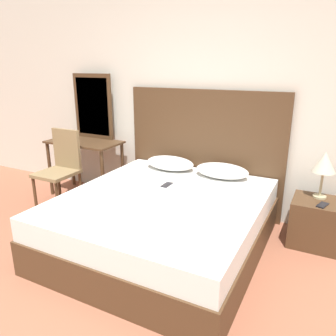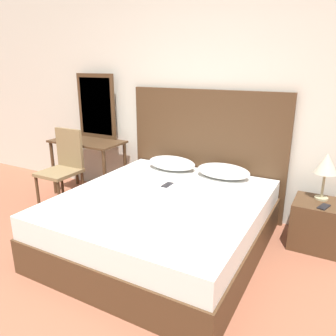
# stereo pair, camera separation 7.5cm
# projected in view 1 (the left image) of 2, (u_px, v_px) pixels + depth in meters

# --- Properties ---
(wall_back) EXTENTS (10.00, 0.06, 2.70)m
(wall_back) POSITION_uv_depth(u_px,v_px,m) (201.00, 98.00, 3.80)
(wall_back) COLOR silver
(wall_back) RESTS_ON ground_plane
(bed) EXTENTS (1.81, 1.99, 0.53)m
(bed) POSITION_uv_depth(u_px,v_px,m) (163.00, 222.00, 3.16)
(bed) COLOR #4C331E
(bed) RESTS_ON ground_plane
(headboard) EXTENTS (1.90, 0.05, 1.45)m
(headboard) POSITION_uv_depth(u_px,v_px,m) (203.00, 152.00, 3.89)
(headboard) COLOR #4C331E
(headboard) RESTS_ON ground_plane
(pillow_left) EXTENTS (0.59, 0.35, 0.15)m
(pillow_left) POSITION_uv_depth(u_px,v_px,m) (170.00, 163.00, 3.85)
(pillow_left) COLOR white
(pillow_left) RESTS_ON bed
(pillow_right) EXTENTS (0.59, 0.35, 0.15)m
(pillow_right) POSITION_uv_depth(u_px,v_px,m) (222.00, 171.00, 3.57)
(pillow_right) COLOR white
(pillow_right) RESTS_ON bed
(phone_on_bed) EXTENTS (0.07, 0.15, 0.01)m
(phone_on_bed) POSITION_uv_depth(u_px,v_px,m) (167.00, 185.00, 3.36)
(phone_on_bed) COLOR #232328
(phone_on_bed) RESTS_ON bed
(nightstand) EXTENTS (0.47, 0.44, 0.47)m
(nightstand) POSITION_uv_depth(u_px,v_px,m) (316.00, 222.00, 3.22)
(nightstand) COLOR #4C331E
(nightstand) RESTS_ON ground_plane
(table_lamp) EXTENTS (0.22, 0.22, 0.46)m
(table_lamp) POSITION_uv_depth(u_px,v_px,m) (324.00, 164.00, 3.12)
(table_lamp) COLOR tan
(table_lamp) RESTS_ON nightstand
(phone_on_nightstand) EXTENTS (0.11, 0.16, 0.01)m
(phone_on_nightstand) POSITION_uv_depth(u_px,v_px,m) (323.00, 205.00, 3.04)
(phone_on_nightstand) COLOR black
(phone_on_nightstand) RESTS_ON nightstand
(vanity_desk) EXTENTS (0.98, 0.51, 0.75)m
(vanity_desk) POSITION_uv_depth(u_px,v_px,m) (85.00, 151.00, 4.35)
(vanity_desk) COLOR #4C331E
(vanity_desk) RESTS_ON ground_plane
(vanity_mirror) EXTENTS (0.60, 0.03, 0.85)m
(vanity_mirror) POSITION_uv_depth(u_px,v_px,m) (93.00, 107.00, 4.37)
(vanity_mirror) COLOR #4C331E
(vanity_mirror) RESTS_ON vanity_desk
(chair) EXTENTS (0.43, 0.45, 0.97)m
(chair) POSITION_uv_depth(u_px,v_px,m) (61.00, 165.00, 4.00)
(chair) COLOR olive
(chair) RESTS_ON ground_plane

